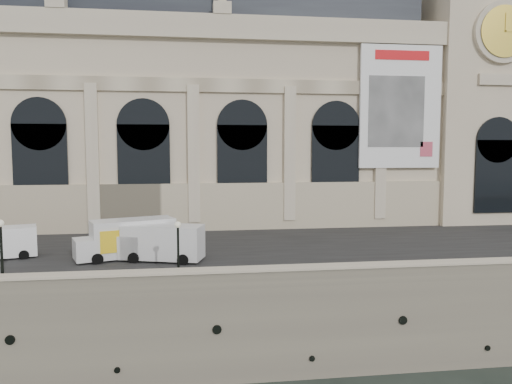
# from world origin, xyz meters

# --- Properties ---
(quay) EXTENTS (160.00, 70.00, 6.00)m
(quay) POSITION_xyz_m (0.00, 35.00, 3.00)
(quay) COLOR gray
(quay) RESTS_ON ground
(street) EXTENTS (160.00, 24.00, 0.06)m
(street) POSITION_xyz_m (0.00, 14.00, 6.03)
(street) COLOR #2D2D2D
(street) RESTS_ON quay
(parapet) EXTENTS (160.00, 1.40, 1.21)m
(parapet) POSITION_xyz_m (0.00, 0.60, 6.62)
(parapet) COLOR gray
(parapet) RESTS_ON quay
(museum) EXTENTS (69.00, 18.70, 29.10)m
(museum) POSITION_xyz_m (-5.98, 30.86, 19.72)
(museum) COLOR beige
(museum) RESTS_ON quay
(clock_pavilion) EXTENTS (13.00, 14.72, 36.70)m
(clock_pavilion) POSITION_xyz_m (34.00, 27.93, 23.42)
(clock_pavilion) COLOR beige
(clock_pavilion) RESTS_ON quay
(van_b) EXTENTS (6.67, 4.07, 2.78)m
(van_b) POSITION_xyz_m (-1.95, 8.67, 7.42)
(van_b) COLOR silver
(van_b) RESTS_ON quay
(box_truck) EXTENTS (7.98, 4.76, 3.07)m
(box_truck) POSITION_xyz_m (-4.40, 9.98, 7.54)
(box_truck) COLOR silver
(box_truck) RESTS_ON quay
(lamp_left) EXTENTS (0.45, 0.45, 4.41)m
(lamp_left) POSITION_xyz_m (-10.85, 1.68, 8.20)
(lamp_left) COLOR black
(lamp_left) RESTS_ON quay
(lamp_right) EXTENTS (0.41, 0.41, 3.99)m
(lamp_right) POSITION_xyz_m (-0.33, 2.27, 7.99)
(lamp_right) COLOR black
(lamp_right) RESTS_ON quay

